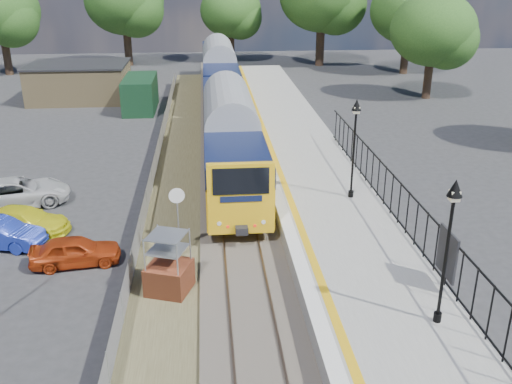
{
  "coord_description": "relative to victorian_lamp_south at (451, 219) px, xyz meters",
  "views": [
    {
      "loc": [
        -1.26,
        -18.04,
        10.98
      ],
      "look_at": [
        0.72,
        4.25,
        2.0
      ],
      "focal_mm": 40.0,
      "sensor_mm": 36.0,
      "label": 1
    }
  ],
  "objects": [
    {
      "name": "platform_edge",
      "position": [
        -3.36,
        12.0,
        -3.39
      ],
      "size": [
        0.9,
        70.0,
        0.01
      ],
      "color": "silver",
      "rests_on": "platform"
    },
    {
      "name": "car_red",
      "position": [
        -12.03,
        6.23,
        -3.71
      ],
      "size": [
        3.59,
        1.82,
        1.17
      ],
      "primitive_type": "imported",
      "rotation": [
        0.0,
        0.0,
        1.7
      ],
      "color": "#A9340F",
      "rests_on": "ground"
    },
    {
      "name": "wire_fence",
      "position": [
        -9.7,
        16.0,
        -3.7
      ],
      "size": [
        0.06,
        52.0,
        1.2
      ],
      "color": "#999EA3",
      "rests_on": "ground"
    },
    {
      "name": "speed_sign",
      "position": [
        -8.0,
        6.3,
        -2.19
      ],
      "size": [
        0.61,
        0.14,
        3.06
      ],
      "rotation": [
        0.0,
        0.0,
        0.13
      ],
      "color": "#999EA3",
      "rests_on": "ground"
    },
    {
      "name": "tree_line",
      "position": [
        -4.1,
        46.0,
        2.31
      ],
      "size": [
        56.8,
        43.8,
        11.88
      ],
      "color": "#332319",
      "rests_on": "ground"
    },
    {
      "name": "brick_plinth",
      "position": [
        -8.28,
        3.89,
        -3.19
      ],
      "size": [
        1.83,
        1.83,
        2.31
      ],
      "rotation": [
        0.0,
        0.0,
        -0.34
      ],
      "color": "brown",
      "rests_on": "ground"
    },
    {
      "name": "outbuilding",
      "position": [
        -16.41,
        35.21,
        -2.78
      ],
      "size": [
        10.8,
        10.1,
        3.12
      ],
      "color": "#9A8457",
      "rests_on": "ground"
    },
    {
      "name": "palisade_fence",
      "position": [
        1.05,
        6.24,
        -2.46
      ],
      "size": [
        0.12,
        26.0,
        2.0
      ],
      "color": "black",
      "rests_on": "platform"
    },
    {
      "name": "track_bed",
      "position": [
        -5.97,
        13.67,
        -4.21
      ],
      "size": [
        5.9,
        80.0,
        0.29
      ],
      "color": "#473F38",
      "rests_on": "ground"
    },
    {
      "name": "car_yellow",
      "position": [
        -14.81,
        9.34,
        -3.73
      ],
      "size": [
        4.21,
        2.47,
        1.15
      ],
      "primitive_type": "imported",
      "rotation": [
        0.0,
        0.0,
        1.34
      ],
      "color": "yellow",
      "rests_on": "ground"
    },
    {
      "name": "ground",
      "position": [
        -5.5,
        4.0,
        -4.3
      ],
      "size": [
        120.0,
        120.0,
        0.0
      ],
      "primitive_type": "plane",
      "color": "#2D2D30",
      "rests_on": "ground"
    },
    {
      "name": "car_white",
      "position": [
        -16.06,
        12.47,
        -3.61
      ],
      "size": [
        5.43,
        3.69,
        1.38
      ],
      "primitive_type": "imported",
      "rotation": [
        0.0,
        0.0,
        1.88
      ],
      "color": "silver",
      "rests_on": "ground"
    },
    {
      "name": "platform",
      "position": [
        -1.3,
        12.0,
        -3.85
      ],
      "size": [
        5.0,
        70.0,
        0.9
      ],
      "primitive_type": "cube",
      "color": "gray",
      "rests_on": "ground"
    },
    {
      "name": "victorian_lamp_north",
      "position": [
        -0.2,
        10.0,
        0.0
      ],
      "size": [
        0.44,
        0.44,
        4.6
      ],
      "color": "black",
      "rests_on": "platform"
    },
    {
      "name": "train",
      "position": [
        -5.5,
        27.35,
        -1.96
      ],
      "size": [
        2.82,
        40.83,
        3.51
      ],
      "color": "gold",
      "rests_on": "ground"
    },
    {
      "name": "victorian_lamp_south",
      "position": [
        0.0,
        0.0,
        0.0
      ],
      "size": [
        0.44,
        0.44,
        4.6
      ],
      "color": "black",
      "rests_on": "platform"
    }
  ]
}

